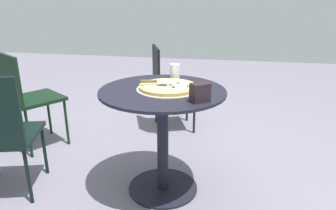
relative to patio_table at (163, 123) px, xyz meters
name	(u,v)px	position (x,y,z in m)	size (l,w,h in m)	color
ground_plane	(163,188)	(0.00, 0.00, -0.52)	(10.00, 10.00, 0.00)	slate
patio_table	(163,123)	(0.00, 0.00, 0.00)	(0.84, 0.84, 0.76)	black
pizza_on_tray	(168,87)	(-0.03, -0.02, 0.25)	(0.42, 0.42, 0.04)	silver
pizza_server	(157,82)	(0.04, 0.00, 0.29)	(0.22, 0.10, 0.02)	silver
drinking_cup	(175,71)	(-0.03, -0.30, 0.29)	(0.07, 0.07, 0.11)	silver
napkin_dispenser	(200,92)	(-0.26, 0.19, 0.29)	(0.11, 0.07, 0.11)	black
patio_chair_near	(167,83)	(0.18, -1.10, -0.02)	(0.52, 0.52, 0.87)	black
patio_chair_corner	(26,94)	(1.32, -0.43, 0.01)	(0.57, 0.57, 0.88)	black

